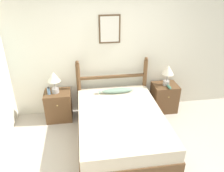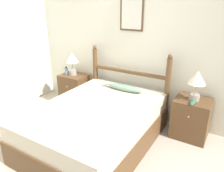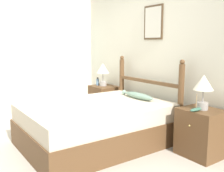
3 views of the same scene
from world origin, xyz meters
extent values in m
plane|color=#B7AD9E|center=(0.00, 0.00, 0.00)|extent=(16.00, 16.00, 0.00)
cube|color=beige|center=(0.00, 1.73, 1.27)|extent=(6.40, 0.06, 2.55)
cube|color=#4C3823|center=(-0.10, 1.69, 1.78)|extent=(0.42, 0.02, 0.54)
cube|color=beige|center=(-0.10, 1.68, 1.78)|extent=(0.36, 0.01, 0.48)
cube|color=white|center=(-2.10, 1.18, 1.40)|extent=(0.01, 1.01, 1.11)
cube|color=silver|center=(-2.09, 1.18, 1.40)|extent=(0.01, 0.93, 1.03)
cube|color=brown|center=(-0.06, 0.58, 0.18)|extent=(1.48, 2.05, 0.36)
cube|color=beige|center=(-0.06, 0.58, 0.47)|extent=(1.44, 2.01, 0.23)
cylinder|color=brown|center=(-0.76, 1.56, 0.58)|extent=(0.09, 0.09, 1.16)
sphere|color=brown|center=(-0.76, 1.56, 1.19)|extent=(0.07, 0.07, 0.07)
cylinder|color=brown|center=(0.64, 1.56, 0.58)|extent=(0.09, 0.09, 1.16)
sphere|color=brown|center=(0.64, 1.56, 1.19)|extent=(0.07, 0.07, 0.07)
cube|color=brown|center=(-0.06, 1.56, 0.84)|extent=(1.39, 0.06, 0.05)
cube|color=brown|center=(-1.20, 1.45, 0.31)|extent=(0.52, 0.44, 0.62)
sphere|color=tan|center=(-1.20, 1.22, 0.45)|extent=(0.02, 0.02, 0.02)
cube|color=brown|center=(1.08, 1.45, 0.31)|extent=(0.52, 0.44, 0.62)
sphere|color=tan|center=(1.08, 1.22, 0.45)|extent=(0.02, 0.02, 0.02)
cylinder|color=gray|center=(-1.22, 1.45, 0.67)|extent=(0.14, 0.14, 0.09)
cylinder|color=gray|center=(-1.22, 1.45, 0.79)|extent=(0.02, 0.02, 0.16)
cone|color=beige|center=(-1.22, 1.45, 0.97)|extent=(0.25, 0.25, 0.19)
cylinder|color=gray|center=(1.08, 1.45, 0.67)|extent=(0.14, 0.14, 0.09)
cylinder|color=gray|center=(1.08, 1.45, 0.79)|extent=(0.02, 0.02, 0.16)
cone|color=beige|center=(1.08, 1.45, 0.97)|extent=(0.25, 0.25, 0.19)
cylinder|color=#668CB2|center=(-1.34, 1.40, 0.68)|extent=(0.06, 0.06, 0.13)
sphere|color=#333338|center=(-1.34, 1.40, 0.76)|extent=(0.04, 0.04, 0.04)
ellipsoid|color=#386651|center=(1.09, 1.31, 0.64)|extent=(0.07, 0.21, 0.04)
cylinder|color=#997F56|center=(1.09, 1.31, 0.75)|extent=(0.01, 0.01, 0.17)
ellipsoid|color=gray|center=(0.01, 1.31, 0.63)|extent=(0.64, 0.15, 0.09)
cone|color=gray|center=(-0.34, 1.31, 0.63)|extent=(0.06, 0.08, 0.08)
camera|label=1|loc=(-0.67, -2.49, 2.72)|focal=35.00mm
camera|label=2|loc=(1.56, -1.66, 1.96)|focal=35.00mm
camera|label=3|loc=(3.07, -1.34, 1.44)|focal=42.00mm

